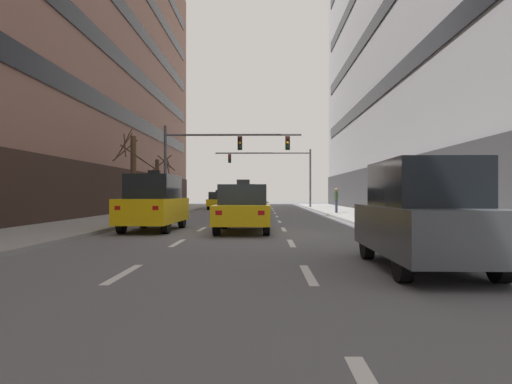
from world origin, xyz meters
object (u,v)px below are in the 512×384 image
(car_driving_0, at_px, (250,204))
(car_parked_0, at_px, (423,215))
(taxi_driving_2, at_px, (154,203))
(taxi_driving_4, at_px, (218,201))
(taxi_driving_3, at_px, (243,209))
(street_tree_2, at_px, (133,174))
(traffic_signal_0, at_px, (215,152))
(traffic_signal_1, at_px, (279,166))
(pedestrian_0, at_px, (384,200))
(street_tree_0, at_px, (158,183))
(taxi_driving_1, at_px, (253,199))
(pedestrian_1, at_px, (336,198))

(car_driving_0, bearing_deg, car_parked_0, -76.82)
(taxi_driving_2, relative_size, taxi_driving_4, 1.06)
(taxi_driving_3, height_order, street_tree_2, street_tree_2)
(traffic_signal_0, bearing_deg, taxi_driving_2, -96.38)
(traffic_signal_1, bearing_deg, pedestrian_0, -69.89)
(car_driving_0, height_order, taxi_driving_2, taxi_driving_2)
(taxi_driving_4, distance_m, street_tree_0, 10.34)
(street_tree_2, distance_m, pedestrian_0, 14.94)
(taxi_driving_1, relative_size, taxi_driving_3, 0.91)
(taxi_driving_1, relative_size, taxi_driving_4, 1.00)
(traffic_signal_0, height_order, pedestrian_0, traffic_signal_0)
(traffic_signal_0, relative_size, pedestrian_1, 5.15)
(taxi_driving_4, bearing_deg, street_tree_2, -101.87)
(taxi_driving_2, bearing_deg, pedestrian_0, 41.96)
(street_tree_2, bearing_deg, taxi_driving_4, 78.13)
(pedestrian_1, bearing_deg, car_parked_0, -94.85)
(taxi_driving_3, distance_m, taxi_driving_4, 24.12)
(taxi_driving_2, height_order, taxi_driving_3, taxi_driving_2)
(car_parked_0, distance_m, pedestrian_0, 19.51)
(taxi_driving_3, relative_size, traffic_signal_1, 0.50)
(traffic_signal_0, bearing_deg, pedestrian_1, 17.01)
(car_driving_0, relative_size, street_tree_0, 1.12)
(taxi_driving_2, distance_m, traffic_signal_0, 11.20)
(car_driving_0, relative_size, taxi_driving_3, 0.99)
(car_parked_0, distance_m, street_tree_2, 19.68)
(taxi_driving_3, height_order, taxi_driving_4, taxi_driving_3)
(car_driving_0, distance_m, street_tree_0, 9.11)
(taxi_driving_1, xyz_separation_m, taxi_driving_3, (0.17, -19.70, -0.14))
(traffic_signal_1, height_order, pedestrian_1, traffic_signal_1)
(street_tree_2, relative_size, pedestrian_0, 3.31)
(pedestrian_0, bearing_deg, car_driving_0, -159.75)
(taxi_driving_3, relative_size, pedestrian_1, 2.81)
(street_tree_0, bearing_deg, street_tree_2, -90.89)
(car_parked_0, bearing_deg, traffic_signal_0, 107.26)
(car_driving_0, relative_size, street_tree_2, 0.92)
(taxi_driving_4, xyz_separation_m, street_tree_0, (-3.14, -9.75, 1.41))
(taxi_driving_1, bearing_deg, pedestrian_1, -46.05)
(car_driving_0, xyz_separation_m, street_tree_2, (-6.63, 0.58, 1.69))
(street_tree_2, bearing_deg, traffic_signal_1, 64.34)
(taxi_driving_1, distance_m, traffic_signal_1, 8.17)
(street_tree_0, distance_m, street_tree_2, 5.63)
(traffic_signal_1, bearing_deg, pedestrian_1, -75.45)
(taxi_driving_1, relative_size, pedestrian_1, 2.55)
(street_tree_2, bearing_deg, taxi_driving_3, -52.12)
(taxi_driving_1, bearing_deg, taxi_driving_2, -99.75)
(taxi_driving_1, xyz_separation_m, street_tree_2, (-6.45, -11.18, 1.54))
(traffic_signal_0, bearing_deg, street_tree_0, 146.33)
(traffic_signal_1, distance_m, street_tree_0, 15.57)
(car_driving_0, xyz_separation_m, pedestrian_1, (5.61, 5.76, 0.25))
(car_parked_0, bearing_deg, street_tree_2, 121.97)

